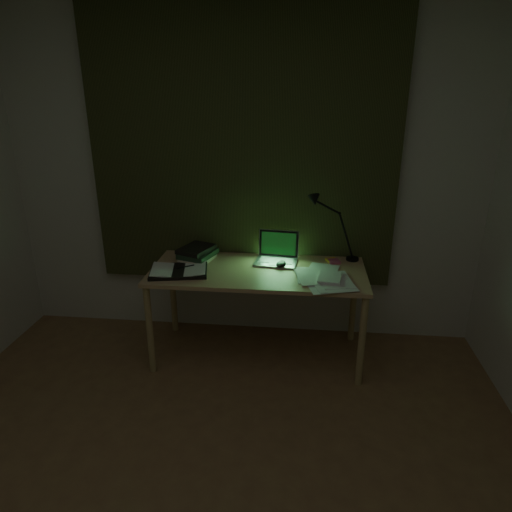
{
  "coord_description": "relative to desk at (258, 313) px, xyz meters",
  "views": [
    {
      "loc": [
        0.44,
        -1.29,
        1.87
      ],
      "look_at": [
        0.15,
        1.48,
        0.82
      ],
      "focal_mm": 32.0,
      "sensor_mm": 36.0,
      "label": 1
    }
  ],
  "objects": [
    {
      "name": "wall_back",
      "position": [
        -0.15,
        0.4,
        0.91
      ],
      "size": [
        3.5,
        0.0,
        2.5
      ],
      "primitive_type": "cube",
      "color": "beige",
      "rests_on": "ground"
    },
    {
      "name": "curtain",
      "position": [
        -0.15,
        0.36,
        1.11
      ],
      "size": [
        2.2,
        0.06,
        2.0
      ],
      "primitive_type": "cube",
      "color": "#2D3219",
      "rests_on": "wall_back"
    },
    {
      "name": "desk",
      "position": [
        0.0,
        0.0,
        0.0
      ],
      "size": [
        1.48,
        0.65,
        0.67
      ],
      "primitive_type": null,
      "color": "tan",
      "rests_on": "floor"
    },
    {
      "name": "laptop",
      "position": [
        0.11,
        0.14,
        0.44
      ],
      "size": [
        0.33,
        0.36,
        0.21
      ],
      "primitive_type": null,
      "rotation": [
        0.0,
        0.0,
        -0.11
      ],
      "color": "#A8A9AD",
      "rests_on": "desk"
    },
    {
      "name": "open_textbook",
      "position": [
        -0.53,
        -0.11,
        0.35
      ],
      "size": [
        0.42,
        0.34,
        0.03
      ],
      "primitive_type": null,
      "rotation": [
        0.0,
        0.0,
        0.19
      ],
      "color": "white",
      "rests_on": "desk"
    },
    {
      "name": "book_stack",
      "position": [
        -0.46,
        0.14,
        0.39
      ],
      "size": [
        0.27,
        0.3,
        0.1
      ],
      "primitive_type": null,
      "rotation": [
        0.0,
        0.0,
        -0.24
      ],
      "color": "white",
      "rests_on": "desk"
    },
    {
      "name": "loose_papers",
      "position": [
        0.44,
        -0.1,
        0.35
      ],
      "size": [
        0.4,
        0.42,
        0.02
      ],
      "primitive_type": null,
      "rotation": [
        0.0,
        0.0,
        -0.26
      ],
      "color": "silver",
      "rests_on": "desk"
    },
    {
      "name": "mouse",
      "position": [
        0.16,
        0.07,
        0.36
      ],
      "size": [
        0.09,
        0.12,
        0.04
      ],
      "primitive_type": "ellipsoid",
      "rotation": [
        0.0,
        0.0,
        -0.22
      ],
      "color": "black",
      "rests_on": "desk"
    },
    {
      "name": "sticky_yellow",
      "position": [
        0.51,
        0.22,
        0.34
      ],
      "size": [
        0.1,
        0.1,
        0.02
      ],
      "primitive_type": "cube",
      "rotation": [
        0.0,
        0.0,
        0.36
      ],
      "color": "yellow",
      "rests_on": "desk"
    },
    {
      "name": "sticky_pink",
      "position": [
        0.53,
        0.2,
        0.34
      ],
      "size": [
        0.09,
        0.09,
        0.02
      ],
      "primitive_type": "cube",
      "rotation": [
        0.0,
        0.0,
        0.26
      ],
      "color": "#CE5074",
      "rests_on": "desk"
    },
    {
      "name": "desk_lamp",
      "position": [
        0.66,
        0.26,
        0.58
      ],
      "size": [
        0.36,
        0.3,
        0.49
      ],
      "primitive_type": null,
      "rotation": [
        0.0,
        0.0,
        -0.16
      ],
      "color": "black",
      "rests_on": "desk"
    }
  ]
}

